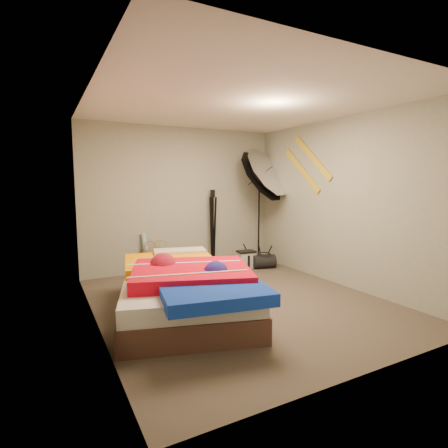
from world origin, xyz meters
TOP-DOWN VIEW (x-y plane):
  - floor at (0.00, 0.00)m, footprint 4.00×4.00m
  - ceiling at (0.00, 0.00)m, footprint 4.00×4.00m
  - wall_back at (0.00, 2.00)m, footprint 3.50×0.00m
  - wall_front at (0.00, -2.00)m, footprint 3.50×0.00m
  - wall_left at (-1.75, 0.00)m, footprint 0.00×4.00m
  - wall_right at (1.75, 0.00)m, footprint 0.00×4.00m
  - tote_bag at (-0.56, 1.90)m, footprint 0.44×0.22m
  - wrapping_roll at (-0.70, 1.90)m, footprint 0.16×0.22m
  - camera_case at (1.02, 1.49)m, footprint 0.31×0.24m
  - duffel_bag at (1.30, 1.32)m, footprint 0.45×0.34m
  - wall_stripe_upper at (1.73, 0.60)m, footprint 0.02×0.91m
  - wall_stripe_lower at (1.73, 0.85)m, footprint 0.02×0.91m
  - bed at (-0.76, -0.08)m, footprint 1.95×2.47m
  - photo_umbrella at (1.36, 1.54)m, footprint 1.12×1.20m
  - camera_tripod at (0.53, 1.86)m, footprint 0.10×0.10m

SIDE VIEW (x-z plane):
  - floor at x=0.00m, z-range 0.00..0.00m
  - duffel_bag at x=1.30m, z-range 0.00..0.25m
  - camera_case at x=1.02m, z-range 0.00..0.29m
  - tote_bag at x=-0.56m, z-range -0.01..0.43m
  - bed at x=-0.76m, z-range 0.00..0.60m
  - wrapping_roll at x=-0.70m, z-range 0.00..0.70m
  - camera_tripod at x=0.53m, z-range 0.10..1.52m
  - wall_back at x=0.00m, z-range -0.50..3.00m
  - wall_front at x=0.00m, z-range -0.50..3.00m
  - wall_left at x=-1.75m, z-range -0.75..3.25m
  - wall_right at x=1.75m, z-range -0.75..3.25m
  - photo_umbrella at x=1.36m, z-range 0.50..2.79m
  - wall_stripe_lower at x=1.73m, z-range 1.36..2.14m
  - wall_stripe_upper at x=1.73m, z-range 1.56..2.34m
  - ceiling at x=0.00m, z-range 2.50..2.50m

